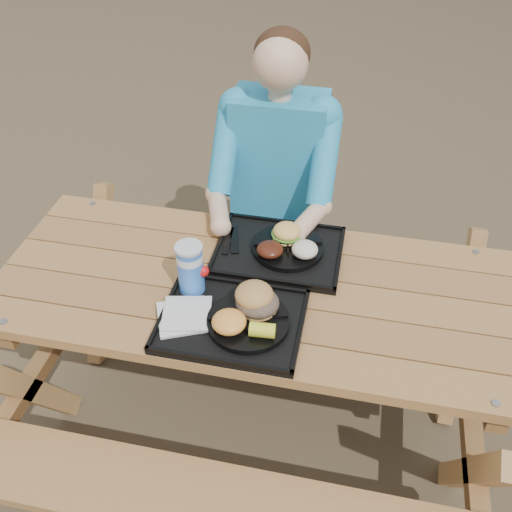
# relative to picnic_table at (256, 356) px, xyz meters

# --- Properties ---
(ground) EXTENTS (60.00, 60.00, 0.00)m
(ground) POSITION_rel_picnic_table_xyz_m (0.00, 0.00, -0.38)
(ground) COLOR #999999
(ground) RESTS_ON ground
(picnic_table) EXTENTS (1.80, 1.49, 0.75)m
(picnic_table) POSITION_rel_picnic_table_xyz_m (0.00, 0.00, 0.00)
(picnic_table) COLOR #999999
(picnic_table) RESTS_ON ground
(tray_near) EXTENTS (0.45, 0.35, 0.02)m
(tray_near) POSITION_rel_picnic_table_xyz_m (-0.04, -0.19, 0.39)
(tray_near) COLOR black
(tray_near) RESTS_ON picnic_table
(tray_far) EXTENTS (0.45, 0.35, 0.02)m
(tray_far) POSITION_rel_picnic_table_xyz_m (0.05, 0.18, 0.39)
(tray_far) COLOR black
(tray_far) RESTS_ON picnic_table
(plate_near) EXTENTS (0.26, 0.26, 0.02)m
(plate_near) POSITION_rel_picnic_table_xyz_m (0.02, -0.20, 0.41)
(plate_near) COLOR black
(plate_near) RESTS_ON tray_near
(plate_far) EXTENTS (0.26, 0.26, 0.02)m
(plate_far) POSITION_rel_picnic_table_xyz_m (0.08, 0.19, 0.41)
(plate_far) COLOR black
(plate_far) RESTS_ON tray_far
(napkin_stack) EXTENTS (0.21, 0.21, 0.02)m
(napkin_stack) POSITION_rel_picnic_table_xyz_m (-0.19, -0.22, 0.40)
(napkin_stack) COLOR silver
(napkin_stack) RESTS_ON tray_near
(soda_cup) EXTENTS (0.09, 0.09, 0.17)m
(soda_cup) POSITION_rel_picnic_table_xyz_m (-0.20, -0.08, 0.48)
(soda_cup) COLOR blue
(soda_cup) RESTS_ON tray_near
(condiment_bbq) EXTENTS (0.04, 0.04, 0.03)m
(condiment_bbq) POSITION_rel_picnic_table_xyz_m (-0.03, -0.06, 0.41)
(condiment_bbq) COLOR black
(condiment_bbq) RESTS_ON tray_near
(condiment_mustard) EXTENTS (0.05, 0.05, 0.03)m
(condiment_mustard) POSITION_rel_picnic_table_xyz_m (0.02, -0.08, 0.41)
(condiment_mustard) COLOR yellow
(condiment_mustard) RESTS_ON tray_near
(sandwich) EXTENTS (0.13, 0.13, 0.13)m
(sandwich) POSITION_rel_picnic_table_xyz_m (0.04, -0.15, 0.48)
(sandwich) COLOR #BA8441
(sandwich) RESTS_ON plate_near
(mac_cheese) EXTENTS (0.11, 0.11, 0.05)m
(mac_cheese) POSITION_rel_picnic_table_xyz_m (-0.03, -0.25, 0.44)
(mac_cheese) COLOR #FFAC43
(mac_cheese) RESTS_ON plate_near
(corn_cob) EXTENTS (0.08, 0.08, 0.05)m
(corn_cob) POSITION_rel_picnic_table_xyz_m (0.07, -0.25, 0.44)
(corn_cob) COLOR yellow
(corn_cob) RESTS_ON plate_near
(cutlery_far) EXTENTS (0.07, 0.16, 0.01)m
(cutlery_far) POSITION_rel_picnic_table_xyz_m (-0.12, 0.20, 0.40)
(cutlery_far) COLOR black
(cutlery_far) RESTS_ON tray_far
(burger) EXTENTS (0.10, 0.10, 0.09)m
(burger) POSITION_rel_picnic_table_xyz_m (0.07, 0.22, 0.46)
(burger) COLOR #F1BA55
(burger) RESTS_ON plate_far
(baked_beans) EXTENTS (0.09, 0.09, 0.04)m
(baked_beans) POSITION_rel_picnic_table_xyz_m (0.02, 0.12, 0.44)
(baked_beans) COLOR #451A0D
(baked_beans) RESTS_ON plate_far
(potato_salad) EXTENTS (0.09, 0.09, 0.05)m
(potato_salad) POSITION_rel_picnic_table_xyz_m (0.14, 0.14, 0.44)
(potato_salad) COLOR beige
(potato_salad) RESTS_ON plate_far
(diner) EXTENTS (0.48, 0.84, 1.28)m
(diner) POSITION_rel_picnic_table_xyz_m (-0.04, 0.66, 0.27)
(diner) COLOR teal
(diner) RESTS_ON ground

